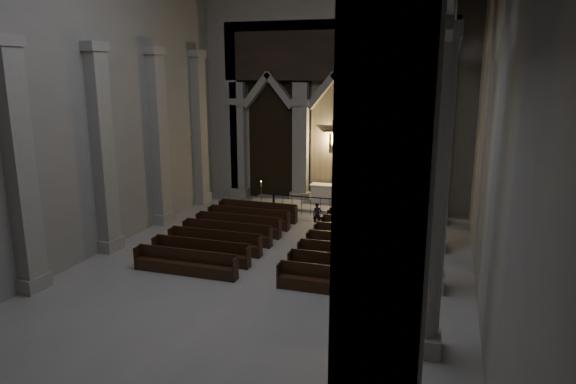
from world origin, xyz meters
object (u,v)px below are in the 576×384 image
at_px(altar, 328,193).
at_px(candle_stand_right, 369,209).
at_px(candle_stand_left, 261,201).
at_px(worshipper, 317,215).
at_px(altar_rail, 320,203).
at_px(pews, 289,243).

distance_m(altar, candle_stand_right, 2.93).
distance_m(candle_stand_left, worshipper, 4.13).
bearing_deg(altar, altar_rail, -87.10).
bearing_deg(worshipper, candle_stand_right, 38.71).
xyz_separation_m(altar, worshipper, (0.39, -3.91, -0.09)).
relative_size(altar_rail, candle_stand_right, 3.43).
distance_m(altar, worshipper, 3.93).
distance_m(candle_stand_right, pews, 6.14).
bearing_deg(candle_stand_left, pews, -59.48).
height_order(altar_rail, pews, altar_rail).
distance_m(pews, worshipper, 3.42).
xyz_separation_m(altar_rail, candle_stand_right, (2.32, 0.60, -0.25)).
bearing_deg(candle_stand_left, candle_stand_right, 1.65).
height_order(candle_stand_right, worshipper, candle_stand_right).
bearing_deg(worshipper, altar_rail, 89.83).
bearing_deg(pews, altar_rail, 90.00).
distance_m(altar_rail, candle_stand_left, 3.29).
relative_size(candle_stand_right, pews, 0.15).
distance_m(candle_stand_left, candle_stand_right, 5.58).
xyz_separation_m(candle_stand_left, candle_stand_right, (5.57, 0.16, -0.01)).
relative_size(altar_rail, candle_stand_left, 3.35).
bearing_deg(altar_rail, altar, 92.90).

